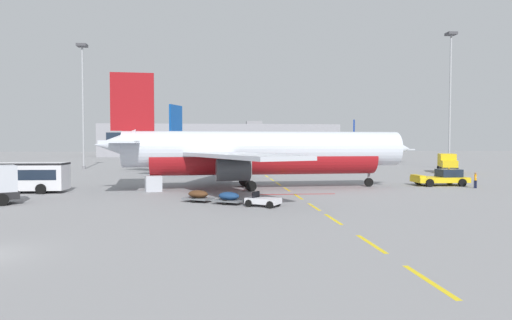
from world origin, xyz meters
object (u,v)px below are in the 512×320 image
baggage_train (229,198)px  apron_light_mast_near (83,91)px  apron_shuttle_bus (4,175)px  uld_cargo_container (153,183)px  airliner_mid_left (355,149)px  apron_light_mast_far (450,85)px  airliner_far_center (206,152)px  ground_crew_worker (475,179)px  pushback_tug (442,178)px  airliner_foreground (260,152)px  catering_truck (447,163)px

baggage_train → apron_light_mast_near: bearing=117.1°
apron_shuttle_bus → uld_cargo_container: (14.55, 0.14, -0.95)m
airliner_mid_left → apron_light_mast_far: 35.48m
airliner_far_center → apron_light_mast_far: bearing=5.4°
apron_shuttle_bus → ground_crew_worker: (49.20, 0.02, -0.75)m
pushback_tug → airliner_mid_left: 65.95m
baggage_train → apron_light_mast_near: 58.48m
pushback_tug → apron_light_mast_far: (19.09, 33.06, 15.28)m
pushback_tug → apron_shuttle_bus: (-47.10, -3.31, 0.85)m
baggage_train → apron_light_mast_far: bearing=46.4°
pushback_tug → baggage_train: pushback_tug is taller
airliner_mid_left → airliner_far_center: (-38.52, -36.42, 0.05)m
ground_crew_worker → uld_cargo_container: 34.66m
pushback_tug → airliner_mid_left: bearing=80.7°
pushback_tug → apron_light_mast_far: 41.12m
airliner_foreground → pushback_tug: (21.38, 1.32, -3.05)m
catering_truck → apron_shuttle_bus: bearing=-157.8°
pushback_tug → uld_cargo_container: 32.71m
pushback_tug → airliner_far_center: airliner_far_center is taller
pushback_tug → baggage_train: bearing=-151.9°
baggage_train → airliner_foreground: bearing=72.8°
airliner_mid_left → apron_shuttle_bus: bearing=-130.2°
baggage_train → ground_crew_worker: (27.23, 10.11, 0.47)m
airliner_mid_left → apron_shuttle_bus: size_ratio=2.41×
catering_truck → pushback_tug: bearing=-120.1°
ground_crew_worker → apron_light_mast_far: bearing=64.9°
airliner_mid_left → uld_cargo_container: airliner_mid_left is taller
uld_cargo_container → apron_light_mast_near: bearing=114.6°
pushback_tug → catering_truck: 24.08m
apron_light_mast_far → airliner_mid_left: bearing=104.8°
uld_cargo_container → apron_light_mast_far: size_ratio=0.07×
pushback_tug → catering_truck: catering_truck is taller
airliner_far_center → baggage_train: bearing=-86.2°
airliner_foreground → catering_truck: (33.43, 22.15, -2.30)m
apron_light_mast_far → baggage_train: bearing=-133.6°
airliner_foreground → baggage_train: airliner_foreground is taller
apron_light_mast_near → airliner_foreground: bearing=-52.4°
airliner_mid_left → ground_crew_worker: (-8.52, -68.33, -2.38)m
pushback_tug → uld_cargo_container: pushback_tug is taller
pushback_tug → airliner_far_center: bearing=134.3°
apron_shuttle_bus → ground_crew_worker: apron_shuttle_bus is taller
pushback_tug → apron_light_mast_far: bearing=60.0°
pushback_tug → uld_cargo_container: bearing=-174.4°
uld_cargo_container → airliner_far_center: bearing=81.7°
apron_light_mast_near → apron_light_mast_far: 70.19m
catering_truck → apron_light_mast_near: apron_light_mast_near is taller
airliner_foreground → apron_shuttle_bus: 25.90m
apron_shuttle_bus → airliner_foreground: bearing=4.4°
apron_shuttle_bus → apron_light_mast_far: apron_light_mast_far is taller
apron_shuttle_bus → baggage_train: apron_shuttle_bus is taller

